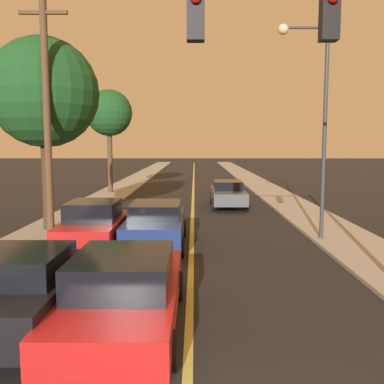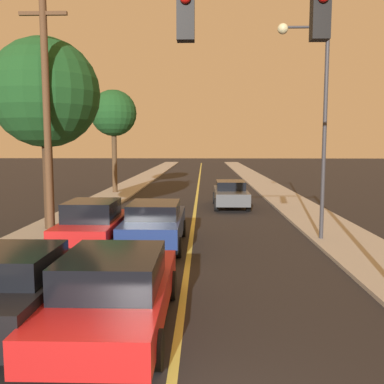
% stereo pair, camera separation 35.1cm
% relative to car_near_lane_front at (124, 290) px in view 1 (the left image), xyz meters
% --- Properties ---
extents(road_surface, '(8.52, 80.00, 0.01)m').
position_rel_car_near_lane_front_xyz_m(road_surface, '(1.19, 32.58, -0.75)').
color(road_surface, black).
rests_on(road_surface, ground).
extents(sidewalk_left, '(2.50, 80.00, 0.12)m').
position_rel_car_near_lane_front_xyz_m(sidewalk_left, '(-4.32, 32.58, -0.69)').
color(sidewalk_left, '#9E998E').
rests_on(sidewalk_left, ground).
extents(sidewalk_right, '(2.50, 80.00, 0.12)m').
position_rel_car_near_lane_front_xyz_m(sidewalk_right, '(6.70, 32.58, -0.69)').
color(sidewalk_right, '#9E998E').
rests_on(sidewalk_right, ground).
extents(car_near_lane_front, '(2.06, 4.84, 1.48)m').
position_rel_car_near_lane_front_xyz_m(car_near_lane_front, '(0.00, 0.00, 0.00)').
color(car_near_lane_front, red).
rests_on(car_near_lane_front, ground).
extents(car_near_lane_second, '(1.95, 4.74, 1.51)m').
position_rel_car_near_lane_front_xyz_m(car_near_lane_second, '(-0.00, 6.54, 0.02)').
color(car_near_lane_second, navy).
rests_on(car_near_lane_second, ground).
extents(car_outer_lane_front, '(2.00, 3.88, 1.54)m').
position_rel_car_near_lane_front_xyz_m(car_outer_lane_front, '(-1.87, -0.08, 0.05)').
color(car_outer_lane_front, black).
rests_on(car_outer_lane_front, ground).
extents(car_outer_lane_second, '(1.84, 4.04, 1.66)m').
position_rel_car_near_lane_front_xyz_m(car_outer_lane_second, '(-1.87, 5.73, 0.09)').
color(car_outer_lane_second, red).
rests_on(car_outer_lane_second, ground).
extents(car_far_oncoming, '(1.86, 4.74, 1.43)m').
position_rel_car_near_lane_front_xyz_m(car_far_oncoming, '(3.11, 15.63, 0.00)').
color(car_far_oncoming, '#474C51').
rests_on(car_far_oncoming, ground).
extents(traffic_signal_mast, '(5.43, 0.42, 6.48)m').
position_rel_car_near_lane_front_xyz_m(traffic_signal_mast, '(4.13, 0.37, 4.02)').
color(traffic_signal_mast, '#333338').
rests_on(traffic_signal_mast, ground).
extents(streetlamp_right, '(1.76, 0.36, 7.37)m').
position_rel_car_near_lane_front_xyz_m(streetlamp_right, '(5.41, 7.36, 4.07)').
color(streetlamp_right, '#333338').
rests_on(streetlamp_right, ground).
extents(utility_pole_left, '(1.60, 0.24, 8.19)m').
position_rel_car_near_lane_front_xyz_m(utility_pole_left, '(-3.67, 6.88, 3.63)').
color(utility_pole_left, '#513823').
rests_on(utility_pole_left, ground).
extents(tree_left_near, '(3.14, 3.14, 7.00)m').
position_rel_car_near_lane_front_xyz_m(tree_left_near, '(-4.53, 21.78, 4.75)').
color(tree_left_near, '#4C3823').
rests_on(tree_left_near, ground).
extents(tree_left_far, '(4.15, 4.15, 7.34)m').
position_rel_car_near_lane_front_xyz_m(tree_left_far, '(-4.44, 8.88, 4.60)').
color(tree_left_far, '#3D2B1C').
rests_on(tree_left_far, ground).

